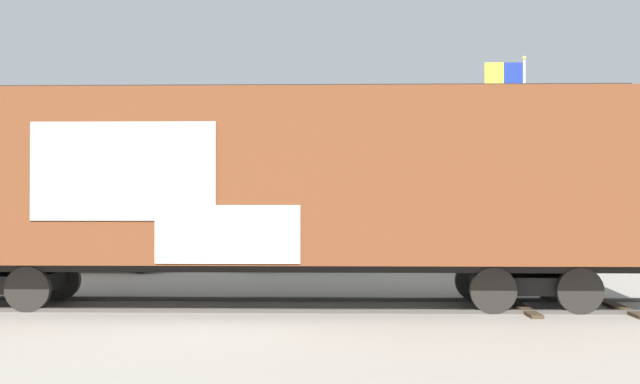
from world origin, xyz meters
The scene contains 8 objects.
ground_plane centered at (0.00, 0.00, 0.00)m, with size 260.00×260.00×0.00m, color gray.
track centered at (-2.19, 0.09, 0.04)m, with size 60.01×4.68×0.08m.
freight_car centered at (-0.19, 0.00, 2.64)m, with size 16.20×3.50×4.66m.
flagpole centered at (9.52, 12.25, 5.45)m, with size 1.73×0.21×8.21m.
hillside centered at (-0.12, 73.63, 5.46)m, with size 118.46×38.79×15.80m.
parked_car_tan centered at (-5.61, 6.62, 0.78)m, with size 4.26×2.27×1.52m.
parked_car_green centered at (0.82, 6.87, 0.84)m, with size 4.59×2.23×1.63m.
parked_car_black centered at (7.28, 6.72, 0.87)m, with size 4.63×2.36×1.73m.
Camera 1 is at (0.68, -12.82, 2.31)m, focal length 34.03 mm.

